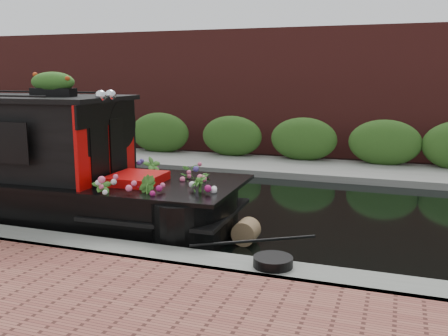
% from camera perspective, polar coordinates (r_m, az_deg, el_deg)
% --- Properties ---
extents(ground, '(80.00, 80.00, 0.00)m').
position_cam_1_polar(ground, '(10.51, -9.10, -3.62)').
color(ground, black).
rests_on(ground, ground).
extents(near_bank_coping, '(40.00, 0.60, 0.50)m').
position_cam_1_polar(near_bank_coping, '(7.91, -20.77, -9.02)').
color(near_bank_coping, slate).
rests_on(near_bank_coping, ground).
extents(far_bank_path, '(40.00, 2.40, 0.34)m').
position_cam_1_polar(far_bank_path, '(14.25, -0.99, 0.29)').
color(far_bank_path, slate).
rests_on(far_bank_path, ground).
extents(far_hedge, '(40.00, 1.10, 2.80)m').
position_cam_1_polar(far_hedge, '(15.08, 0.21, 0.87)').
color(far_hedge, '#2D541C').
rests_on(far_hedge, ground).
extents(far_brick_wall, '(40.00, 1.00, 8.00)m').
position_cam_1_polar(far_brick_wall, '(17.05, 2.57, 2.00)').
color(far_brick_wall, maroon).
rests_on(far_brick_wall, ground).
extents(rope_fender, '(0.37, 0.37, 0.37)m').
position_cam_1_polar(rope_fender, '(7.74, 2.55, -7.27)').
color(rope_fender, brown).
rests_on(rope_fender, ground).
extents(coiled_mooring_rope, '(0.49, 0.49, 0.12)m').
position_cam_1_polar(coiled_mooring_rope, '(6.25, 5.63, -10.59)').
color(coiled_mooring_rope, black).
rests_on(coiled_mooring_rope, near_bank_coping).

